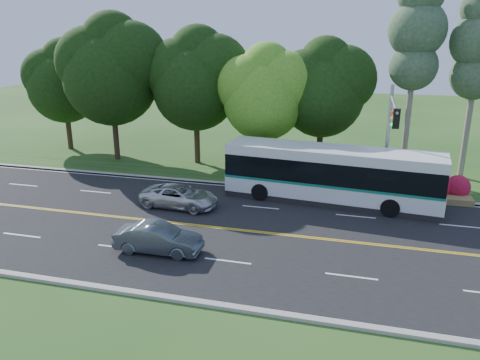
% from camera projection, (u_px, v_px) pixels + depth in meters
% --- Properties ---
extents(ground, '(120.00, 120.00, 0.00)m').
position_uv_depth(ground, '(256.00, 232.00, 24.37)').
color(ground, '#224818').
rests_on(ground, ground).
extents(road, '(60.00, 14.00, 0.02)m').
position_uv_depth(road, '(256.00, 232.00, 24.37)').
color(road, black).
rests_on(road, ground).
extents(curb_north, '(60.00, 0.30, 0.15)m').
position_uv_depth(curb_north, '(280.00, 188.00, 30.93)').
color(curb_north, '#A49E94').
rests_on(curb_north, ground).
extents(curb_south, '(60.00, 0.30, 0.15)m').
position_uv_depth(curb_south, '(214.00, 305.00, 17.76)').
color(curb_south, '#A49E94').
rests_on(curb_south, ground).
extents(grass_verge, '(60.00, 4.00, 0.10)m').
position_uv_depth(grass_verge, '(284.00, 180.00, 32.64)').
color(grass_verge, '#224818').
rests_on(grass_verge, ground).
extents(lane_markings, '(57.60, 13.82, 0.00)m').
position_uv_depth(lane_markings, '(254.00, 231.00, 24.39)').
color(lane_markings, gold).
rests_on(lane_markings, road).
extents(tree_row, '(44.70, 9.10, 13.84)m').
position_uv_depth(tree_row, '(226.00, 77.00, 34.74)').
color(tree_row, black).
rests_on(tree_row, ground).
extents(bougainvillea_hedge, '(9.50, 2.25, 1.50)m').
position_uv_depth(bougainvillea_hedge, '(393.00, 183.00, 29.91)').
color(bougainvillea_hedge, '#A20D1A').
rests_on(bougainvillea_hedge, ground).
extents(traffic_signal, '(0.42, 6.10, 7.00)m').
position_uv_depth(traffic_signal, '(390.00, 130.00, 26.34)').
color(traffic_signal, '#979BA0').
rests_on(traffic_signal, ground).
extents(transit_bus, '(13.01, 4.07, 3.35)m').
position_uv_depth(transit_bus, '(331.00, 176.00, 28.16)').
color(transit_bus, silver).
rests_on(transit_bus, road).
extents(sedan, '(4.16, 1.55, 1.36)m').
position_uv_depth(sedan, '(158.00, 239.00, 21.95)').
color(sedan, '#545F66').
rests_on(sedan, road).
extents(suv, '(4.68, 2.33, 1.28)m').
position_uv_depth(suv, '(179.00, 196.00, 27.67)').
color(suv, silver).
rests_on(suv, road).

